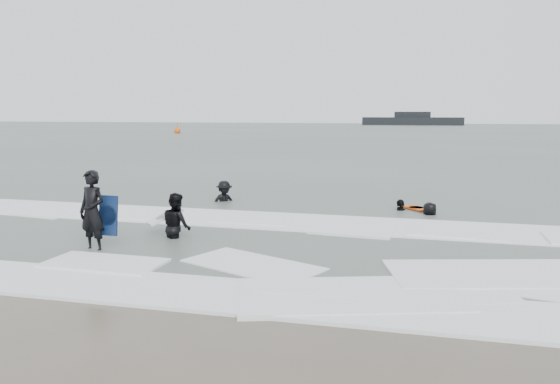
% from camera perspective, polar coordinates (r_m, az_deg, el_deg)
% --- Properties ---
extents(ground, '(320.00, 320.00, 0.00)m').
position_cam_1_polar(ground, '(10.70, -7.04, -9.60)').
color(ground, brown).
rests_on(ground, ground).
extents(sea, '(320.00, 320.00, 0.00)m').
position_cam_1_polar(sea, '(89.57, 12.58, 6.03)').
color(sea, '#47544C').
rests_on(sea, ground).
extents(surfer_centre, '(0.80, 0.62, 1.97)m').
position_cam_1_polar(surfer_centre, '(13.76, -18.84, -5.93)').
color(surfer_centre, black).
rests_on(surfer_centre, ground).
extents(surfer_wading, '(1.09, 1.07, 1.77)m').
position_cam_1_polar(surfer_wading, '(14.61, -10.70, -4.82)').
color(surfer_wading, black).
rests_on(surfer_wading, ground).
extents(surfer_breaker, '(1.21, 1.18, 1.67)m').
position_cam_1_polar(surfer_breaker, '(20.07, -5.84, -1.15)').
color(surfer_breaker, black).
rests_on(surfer_breaker, ground).
extents(surfer_right_near, '(0.79, 0.99, 1.57)m').
position_cam_1_polar(surfer_right_near, '(18.66, 12.50, -2.02)').
color(surfer_right_near, black).
rests_on(surfer_right_near, ground).
extents(surfer_right_far, '(0.93, 0.83, 1.60)m').
position_cam_1_polar(surfer_right_far, '(18.06, 15.36, -2.46)').
color(surfer_right_far, black).
rests_on(surfer_right_far, ground).
extents(surf_foam, '(30.03, 9.06, 0.09)m').
position_cam_1_polar(surf_foam, '(14.06, -1.38, -5.02)').
color(surf_foam, white).
rests_on(surf_foam, ground).
extents(bodyboards, '(7.76, 7.90, 1.25)m').
position_cam_1_polar(bodyboards, '(15.29, -3.05, -2.18)').
color(bodyboards, '#0E1F43').
rests_on(bodyboards, ground).
extents(buoy, '(1.00, 1.00, 1.65)m').
position_cam_1_polar(buoy, '(87.85, -10.67, 6.28)').
color(buoy, '#D14F09').
rests_on(buoy, ground).
extents(vessel_horizon, '(25.74, 4.60, 3.49)m').
position_cam_1_polar(vessel_horizon, '(148.36, 13.66, 7.29)').
color(vessel_horizon, black).
rests_on(vessel_horizon, ground).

